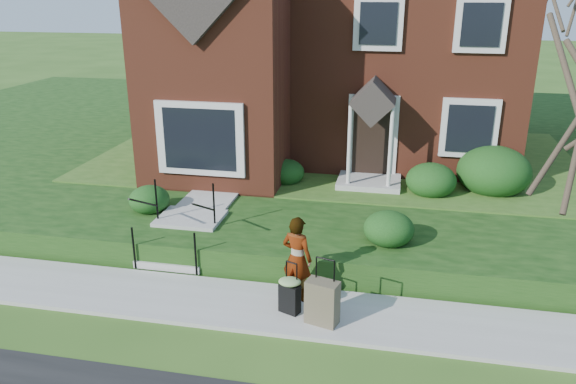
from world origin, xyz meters
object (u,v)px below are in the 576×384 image
(suitcase_olive, at_px, (322,302))
(suitcase_black, at_px, (290,293))
(woman, at_px, (297,258))
(front_steps, at_px, (183,233))

(suitcase_olive, bearing_deg, suitcase_black, 175.49)
(woman, distance_m, suitcase_black, 0.66)
(woman, bearing_deg, suitcase_black, 105.01)
(suitcase_black, height_order, suitcase_olive, suitcase_olive)
(front_steps, xyz_separation_m, woman, (2.75, -1.45, 0.40))
(front_steps, height_order, suitcase_olive, front_steps)
(front_steps, distance_m, woman, 3.14)
(front_steps, bearing_deg, suitcase_black, -35.71)
(front_steps, height_order, suitcase_black, front_steps)
(woman, height_order, suitcase_olive, woman)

